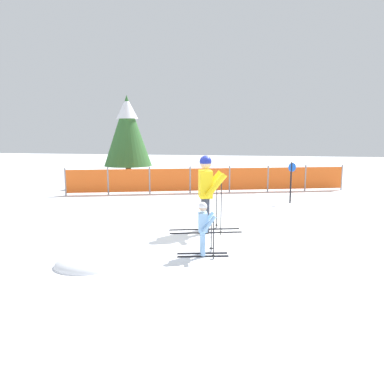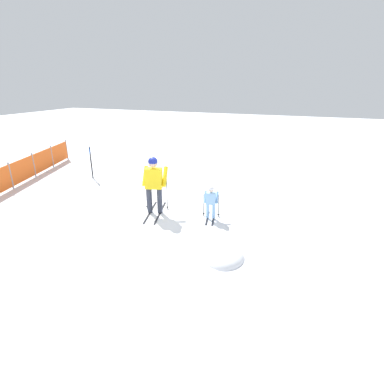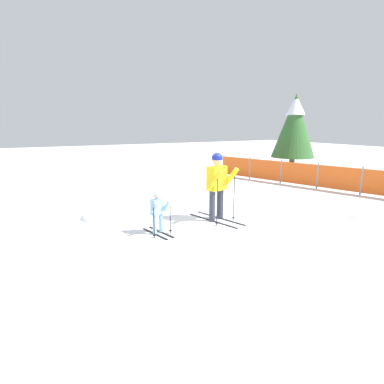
{
  "view_description": "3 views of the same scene",
  "coord_description": "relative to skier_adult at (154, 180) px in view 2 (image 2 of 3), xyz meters",
  "views": [
    {
      "loc": [
        1.31,
        -7.98,
        2.16
      ],
      "look_at": [
        -0.12,
        -0.42,
        0.96
      ],
      "focal_mm": 35.0,
      "sensor_mm": 36.0,
      "label": 1
    },
    {
      "loc": [
        -7.1,
        -3.92,
        3.65
      ],
      "look_at": [
        0.27,
        -1.03,
        0.74
      ],
      "focal_mm": 28.0,
      "sensor_mm": 36.0,
      "label": 2
    },
    {
      "loc": [
        6.17,
        -3.89,
        2.35
      ],
      "look_at": [
        0.25,
        -0.71,
        0.84
      ],
      "focal_mm": 28.0,
      "sensor_mm": 36.0,
      "label": 3
    }
  ],
  "objects": [
    {
      "name": "trail_marker",
      "position": [
        2.09,
        3.96,
        -0.2
      ],
      "size": [
        0.24,
        0.18,
        1.29
      ],
      "color": "black",
      "rests_on": "ground_plane"
    },
    {
      "name": "skier_adult",
      "position": [
        0.0,
        0.0,
        0.0
      ],
      "size": [
        1.63,
        0.84,
        1.7
      ],
      "rotation": [
        0.0,
        0.0,
        0.27
      ],
      "color": "black",
      "rests_on": "ground_plane"
    },
    {
      "name": "skier_child",
      "position": [
        0.2,
        -1.66,
        -0.45
      ],
      "size": [
        0.94,
        0.49,
        0.97
      ],
      "rotation": [
        0.0,
        0.0,
        0.23
      ],
      "color": "black",
      "rests_on": "ground_plane"
    },
    {
      "name": "snow_mound",
      "position": [
        -1.63,
        -2.59,
        -1.01
      ],
      "size": [
        1.01,
        0.86,
        0.4
      ],
      "primitive_type": "ellipsoid",
      "color": "white",
      "rests_on": "ground_plane"
    },
    {
      "name": "ground_plane",
      "position": [
        -0.1,
        -0.08,
        -1.01
      ],
      "size": [
        60.0,
        60.0,
        0.0
      ],
      "primitive_type": "plane",
      "color": "white"
    }
  ]
}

